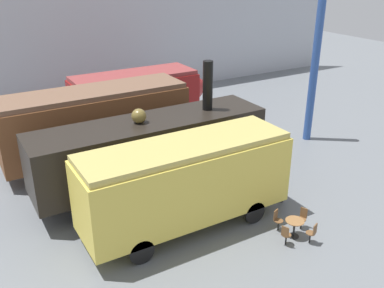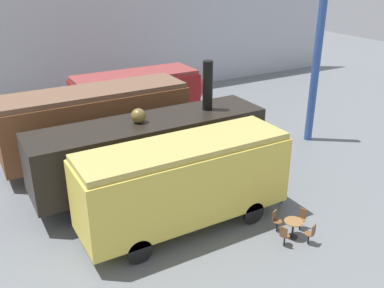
{
  "view_description": "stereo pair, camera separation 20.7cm",
  "coord_description": "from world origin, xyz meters",
  "px_view_note": "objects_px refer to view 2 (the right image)",
  "views": [
    {
      "loc": [
        -9.85,
        -15.41,
        9.87
      ],
      "look_at": [
        -0.18,
        1.0,
        1.6
      ],
      "focal_mm": 40.0,
      "sensor_mm": 36.0,
      "label": 1
    },
    {
      "loc": [
        -9.67,
        -15.52,
        9.87
      ],
      "look_at": [
        -0.18,
        1.0,
        1.6
      ],
      "focal_mm": 40.0,
      "sensor_mm": 36.0,
      "label": 2
    }
  ],
  "objects_px": {
    "passenger_coach_wooden": "(96,120)",
    "cafe_chair_0": "(311,233)",
    "visitor_person": "(282,184)",
    "steam_locomotive": "(152,147)",
    "streamlined_locomotive": "(145,94)",
    "passenger_coach_vintage": "(185,180)",
    "cafe_table_near": "(293,225)"
  },
  "relations": [
    {
      "from": "passenger_coach_wooden",
      "to": "cafe_chair_0",
      "type": "distance_m",
      "value": 12.06
    },
    {
      "from": "passenger_coach_wooden",
      "to": "visitor_person",
      "type": "distance_m",
      "value": 9.93
    },
    {
      "from": "steam_locomotive",
      "to": "cafe_chair_0",
      "type": "bearing_deg",
      "value": -63.72
    },
    {
      "from": "streamlined_locomotive",
      "to": "passenger_coach_vintage",
      "type": "height_order",
      "value": "passenger_coach_vintage"
    },
    {
      "from": "passenger_coach_vintage",
      "to": "streamlined_locomotive",
      "type": "bearing_deg",
      "value": 73.34
    },
    {
      "from": "streamlined_locomotive",
      "to": "cafe_chair_0",
      "type": "height_order",
      "value": "streamlined_locomotive"
    },
    {
      "from": "steam_locomotive",
      "to": "visitor_person",
      "type": "bearing_deg",
      "value": -40.93
    },
    {
      "from": "cafe_table_near",
      "to": "visitor_person",
      "type": "xyz_separation_m",
      "value": [
        1.34,
        2.25,
        0.38
      ]
    },
    {
      "from": "cafe_chair_0",
      "to": "visitor_person",
      "type": "bearing_deg",
      "value": -41.57
    },
    {
      "from": "passenger_coach_wooden",
      "to": "visitor_person",
      "type": "relative_size",
      "value": 5.69
    },
    {
      "from": "cafe_chair_0",
      "to": "streamlined_locomotive",
      "type": "bearing_deg",
      "value": -20.78
    },
    {
      "from": "streamlined_locomotive",
      "to": "cafe_chair_0",
      "type": "bearing_deg",
      "value": -89.19
    },
    {
      "from": "steam_locomotive",
      "to": "cafe_table_near",
      "type": "height_order",
      "value": "steam_locomotive"
    },
    {
      "from": "passenger_coach_wooden",
      "to": "cafe_chair_0",
      "type": "xyz_separation_m",
      "value": [
        4.48,
        -11.07,
        -1.74
      ]
    },
    {
      "from": "streamlined_locomotive",
      "to": "cafe_table_near",
      "type": "relative_size",
      "value": 12.92
    },
    {
      "from": "steam_locomotive",
      "to": "passenger_coach_vintage",
      "type": "bearing_deg",
      "value": -92.62
    },
    {
      "from": "streamlined_locomotive",
      "to": "visitor_person",
      "type": "relative_size",
      "value": 5.57
    },
    {
      "from": "steam_locomotive",
      "to": "visitor_person",
      "type": "xyz_separation_m",
      "value": [
        4.4,
        -3.81,
        -1.26
      ]
    },
    {
      "from": "passenger_coach_wooden",
      "to": "cafe_table_near",
      "type": "distance_m",
      "value": 11.34
    },
    {
      "from": "steam_locomotive",
      "to": "passenger_coach_vintage",
      "type": "relative_size",
      "value": 1.28
    },
    {
      "from": "passenger_coach_vintage",
      "to": "visitor_person",
      "type": "xyz_separation_m",
      "value": [
        4.55,
        -0.49,
        -1.18
      ]
    },
    {
      "from": "streamlined_locomotive",
      "to": "steam_locomotive",
      "type": "distance_m",
      "value": 8.25
    },
    {
      "from": "passenger_coach_vintage",
      "to": "cafe_table_near",
      "type": "relative_size",
      "value": 11.53
    },
    {
      "from": "cafe_table_near",
      "to": "visitor_person",
      "type": "bearing_deg",
      "value": 59.34
    },
    {
      "from": "streamlined_locomotive",
      "to": "visitor_person",
      "type": "height_order",
      "value": "streamlined_locomotive"
    },
    {
      "from": "streamlined_locomotive",
      "to": "cafe_chair_0",
      "type": "relative_size",
      "value": 10.68
    },
    {
      "from": "streamlined_locomotive",
      "to": "passenger_coach_wooden",
      "type": "relative_size",
      "value": 0.98
    },
    {
      "from": "passenger_coach_vintage",
      "to": "cafe_table_near",
      "type": "bearing_deg",
      "value": -40.54
    },
    {
      "from": "passenger_coach_vintage",
      "to": "steam_locomotive",
      "type": "bearing_deg",
      "value": 87.38
    },
    {
      "from": "steam_locomotive",
      "to": "cafe_chair_0",
      "type": "height_order",
      "value": "steam_locomotive"
    },
    {
      "from": "visitor_person",
      "to": "steam_locomotive",
      "type": "bearing_deg",
      "value": 139.07
    },
    {
      "from": "passenger_coach_wooden",
      "to": "steam_locomotive",
      "type": "relative_size",
      "value": 0.89
    }
  ]
}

